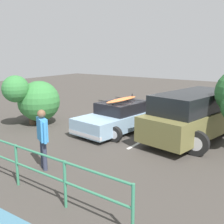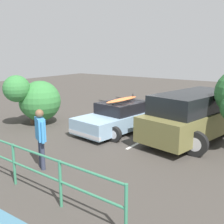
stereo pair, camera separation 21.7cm
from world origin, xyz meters
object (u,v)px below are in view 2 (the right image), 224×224
object	(u,v)px
sedan_car	(120,117)
person_bystander	(41,134)
bush_near_left	(35,100)
suv_car	(194,116)

from	to	relation	value
sedan_car	person_bystander	xyz separation A→B (m)	(-0.36, 4.82, 0.49)
sedan_car	bush_near_left	bearing A→B (deg)	19.29
sedan_car	bush_near_left	world-z (taller)	bush_near_left
suv_car	bush_near_left	world-z (taller)	bush_near_left
sedan_car	suv_car	xyz separation A→B (m)	(-3.11, -0.50, 0.39)
suv_car	person_bystander	distance (m)	5.99
sedan_car	suv_car	bearing A→B (deg)	-170.87
sedan_car	bush_near_left	distance (m)	4.28
suv_car	person_bystander	size ratio (longest dim) A/B	2.87
sedan_car	suv_car	world-z (taller)	suv_car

